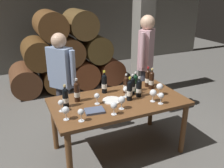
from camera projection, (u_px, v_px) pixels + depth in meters
ground_plane at (118, 150)px, 3.32m from camera, size 14.00×14.00×0.00m
cellar_back_wall at (50, 17)px, 6.37m from camera, size 10.00×0.24×2.80m
barrel_stack at (67, 55)px, 5.26m from camera, size 2.49×0.90×1.69m
stone_pillar at (143, 32)px, 4.70m from camera, size 0.32×0.32×2.60m
dining_table at (118, 107)px, 3.08m from camera, size 1.70×0.90×0.76m
wine_bottle_0 at (126, 85)px, 3.22m from camera, size 0.07×0.07×0.27m
wine_bottle_1 at (135, 83)px, 3.27m from camera, size 0.07×0.07×0.28m
wine_bottle_2 at (104, 83)px, 3.22m from camera, size 0.07×0.07×0.32m
wine_bottle_3 at (77, 92)px, 2.97m from camera, size 0.07×0.07×0.30m
wine_bottle_4 at (151, 80)px, 3.36m from camera, size 0.07×0.07×0.30m
wine_bottle_5 at (148, 78)px, 3.44m from camera, size 0.07×0.07×0.29m
wine_bottle_6 at (65, 97)px, 2.83m from camera, size 0.07×0.07×0.28m
wine_bottle_7 at (132, 86)px, 3.16m from camera, size 0.07×0.07×0.29m
wine_bottle_8 at (139, 88)px, 3.11m from camera, size 0.07×0.07×0.27m
wine_bottle_9 at (130, 90)px, 3.00m from camera, size 0.07×0.07×0.31m
wine_glass_0 at (81, 113)px, 2.52m from camera, size 0.07×0.07×0.14m
wine_glass_1 at (97, 96)px, 2.91m from camera, size 0.07×0.07×0.14m
wine_glass_2 at (161, 96)px, 2.91m from camera, size 0.07×0.07×0.15m
wine_glass_3 at (153, 93)px, 2.97m from camera, size 0.09×0.09×0.16m
wine_glass_4 at (160, 87)px, 3.16m from camera, size 0.09×0.09×0.16m
wine_glass_5 at (126, 90)px, 3.10m from camera, size 0.07×0.07×0.15m
wine_glass_6 at (122, 100)px, 2.78m from camera, size 0.09×0.09×0.16m
wine_glass_7 at (114, 106)px, 2.66m from camera, size 0.08×0.08×0.15m
wine_glass_8 at (66, 111)px, 2.55m from camera, size 0.08×0.08×0.16m
wine_glass_9 at (61, 103)px, 2.73m from camera, size 0.07×0.07×0.14m
tasting_notebook at (94, 111)px, 2.75m from camera, size 0.24×0.18×0.03m
serving_plate at (112, 100)px, 3.02m from camera, size 0.24×0.24×0.01m
sommelier_presenting at (146, 57)px, 3.90m from camera, size 0.39×0.35×1.72m
taster_seated_left at (62, 77)px, 3.38m from camera, size 0.34×0.41×1.54m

